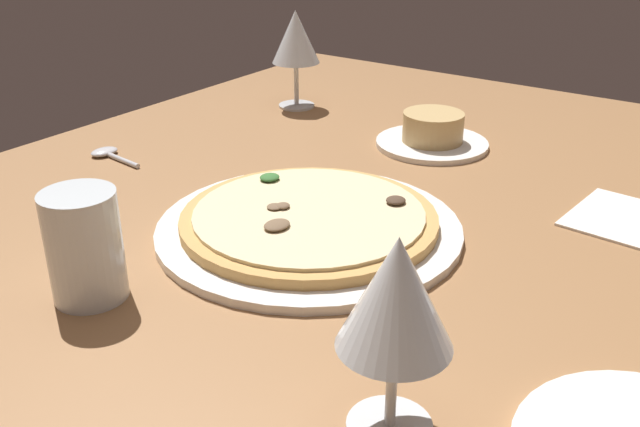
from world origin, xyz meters
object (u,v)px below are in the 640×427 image
ramekin_on_saucer (432,134)px  spoon (108,154)px  wine_glass_far (296,40)px  wine_glass_near (396,299)px  pizza_main (309,223)px  water_glass (86,253)px

ramekin_on_saucer → spoon: size_ratio=1.70×
wine_glass_far → wine_glass_near: wine_glass_far is taller
pizza_main → spoon: size_ratio=3.51×
water_glass → spoon: size_ratio=1.10×
ramekin_on_saucer → pizza_main: bearing=-176.9°
water_glass → ramekin_on_saucer: bearing=-7.3°
ramekin_on_saucer → wine_glass_far: 30.26cm
water_glass → wine_glass_far: bearing=19.3°
ramekin_on_saucer → wine_glass_far: bearing=80.6°
pizza_main → wine_glass_far: (38.07, 30.14, 10.29)cm
pizza_main → water_glass: size_ratio=3.20×
ramekin_on_saucer → water_glass: water_glass is taller
pizza_main → wine_glass_far: bearing=38.4°
spoon → ramekin_on_saucer: bearing=-49.5°
ramekin_on_saucer → wine_glass_near: 61.30cm
spoon → water_glass: bearing=-132.2°
pizza_main → wine_glass_far: size_ratio=2.07×
ramekin_on_saucer → water_glass: (-55.92, 7.15, 2.63)cm
ramekin_on_saucer → wine_glass_far: wine_glass_far is taller
spoon → wine_glass_near: bearing=-112.6°
wine_glass_near → spoon: (25.08, 60.23, -10.33)cm
wine_glass_far → wine_glass_near: bearing=-138.5°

